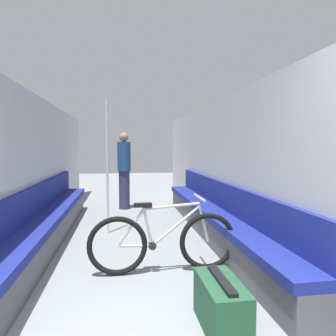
{
  "coord_description": "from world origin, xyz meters",
  "views": [
    {
      "loc": [
        -0.18,
        -1.15,
        1.44
      ],
      "look_at": [
        0.58,
        3.7,
        1.09
      ],
      "focal_mm": 32.0,
      "sensor_mm": 36.0,
      "label": 1
    }
  ],
  "objects_px": {
    "passenger_standing": "(124,170)",
    "luggage_bag": "(221,305)",
    "bench_seat_row_left": "(47,225)",
    "bench_seat_row_right": "(214,218)",
    "grab_pole_near": "(107,169)",
    "bicycle": "(163,242)"
  },
  "relations": [
    {
      "from": "bench_seat_row_right",
      "to": "passenger_standing",
      "type": "height_order",
      "value": "passenger_standing"
    },
    {
      "from": "passenger_standing",
      "to": "bench_seat_row_left",
      "type": "bearing_deg",
      "value": 72.35
    },
    {
      "from": "passenger_standing",
      "to": "luggage_bag",
      "type": "relative_size",
      "value": 2.84
    },
    {
      "from": "bench_seat_row_right",
      "to": "luggage_bag",
      "type": "relative_size",
      "value": 8.45
    },
    {
      "from": "bench_seat_row_left",
      "to": "grab_pole_near",
      "type": "bearing_deg",
      "value": 29.92
    },
    {
      "from": "bicycle",
      "to": "luggage_bag",
      "type": "xyz_separation_m",
      "value": [
        0.3,
        -1.13,
        -0.16
      ]
    },
    {
      "from": "bench_seat_row_right",
      "to": "luggage_bag",
      "type": "distance_m",
      "value": 2.44
    },
    {
      "from": "bench_seat_row_right",
      "to": "luggage_bag",
      "type": "xyz_separation_m",
      "value": [
        -0.68,
        -2.34,
        -0.1
      ]
    },
    {
      "from": "bicycle",
      "to": "passenger_standing",
      "type": "bearing_deg",
      "value": 109.62
    },
    {
      "from": "bench_seat_row_right",
      "to": "bicycle",
      "type": "xyz_separation_m",
      "value": [
        -0.98,
        -1.21,
        0.05
      ]
    },
    {
      "from": "passenger_standing",
      "to": "bench_seat_row_right",
      "type": "bearing_deg",
      "value": 127.75
    },
    {
      "from": "bench_seat_row_right",
      "to": "luggage_bag",
      "type": "height_order",
      "value": "bench_seat_row_right"
    },
    {
      "from": "grab_pole_near",
      "to": "luggage_bag",
      "type": "xyz_separation_m",
      "value": [
        0.99,
        -2.83,
        -0.88
      ]
    },
    {
      "from": "bench_seat_row_left",
      "to": "passenger_standing",
      "type": "xyz_separation_m",
      "value": [
        1.15,
        2.4,
        0.61
      ]
    },
    {
      "from": "bench_seat_row_left",
      "to": "bench_seat_row_right",
      "type": "height_order",
      "value": "same"
    },
    {
      "from": "passenger_standing",
      "to": "luggage_bag",
      "type": "distance_m",
      "value": 4.84
    },
    {
      "from": "bench_seat_row_right",
      "to": "grab_pole_near",
      "type": "xyz_separation_m",
      "value": [
        -1.67,
        0.49,
        0.78
      ]
    },
    {
      "from": "bench_seat_row_right",
      "to": "bench_seat_row_left",
      "type": "bearing_deg",
      "value": 180.0
    },
    {
      "from": "grab_pole_near",
      "to": "passenger_standing",
      "type": "xyz_separation_m",
      "value": [
        0.29,
        1.91,
        -0.17
      ]
    },
    {
      "from": "bench_seat_row_right",
      "to": "grab_pole_near",
      "type": "relative_size",
      "value": 2.36
    },
    {
      "from": "luggage_bag",
      "to": "bench_seat_row_left",
      "type": "bearing_deg",
      "value": 128.33
    },
    {
      "from": "passenger_standing",
      "to": "luggage_bag",
      "type": "xyz_separation_m",
      "value": [
        0.7,
        -4.74,
        -0.71
      ]
    }
  ]
}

